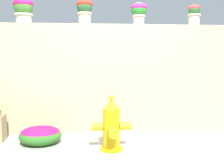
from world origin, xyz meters
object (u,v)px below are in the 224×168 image
object	(u,v)px
potted_plant_3	(139,11)
fire_hydrant	(112,126)
flower_bush_left	(40,135)
potted_plant_1	(23,8)
potted_plant_4	(194,13)
potted_plant_2	(85,9)

from	to	relation	value
potted_plant_3	fire_hydrant	bearing A→B (deg)	-119.97
potted_plant_3	flower_bush_left	size ratio (longest dim) A/B	0.60
potted_plant_1	potted_plant_4	xyz separation A→B (m)	(2.91, -0.06, -0.04)
potted_plant_3	potted_plant_1	bearing A→B (deg)	178.55
potted_plant_4	flower_bush_left	world-z (taller)	potted_plant_4
flower_bush_left	fire_hydrant	bearing A→B (deg)	-20.07
potted_plant_1	potted_plant_2	size ratio (longest dim) A/B	1.01
fire_hydrant	flower_bush_left	distance (m)	1.12
potted_plant_1	potted_plant_2	world-z (taller)	potted_plant_1
potted_plant_2	potted_plant_4	distance (m)	1.91
potted_plant_1	potted_plant_4	world-z (taller)	potted_plant_1
potted_plant_1	flower_bush_left	distance (m)	2.09
potted_plant_1	potted_plant_2	distance (m)	1.01
potted_plant_2	potted_plant_4	xyz separation A→B (m)	(1.90, -0.05, -0.05)
potted_plant_1	potted_plant_3	bearing A→B (deg)	-1.45
potted_plant_3	flower_bush_left	bearing A→B (deg)	-159.28
potted_plant_3	potted_plant_4	size ratio (longest dim) A/B	1.04
potted_plant_3	fire_hydrant	world-z (taller)	potted_plant_3
potted_plant_4	fire_hydrant	xyz separation A→B (m)	(-1.55, -0.98, -1.72)
potted_plant_3	fire_hydrant	xyz separation A→B (m)	(-0.57, -0.99, -1.74)
potted_plant_1	fire_hydrant	distance (m)	2.46
potted_plant_1	potted_plant_4	size ratio (longest dim) A/B	1.17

